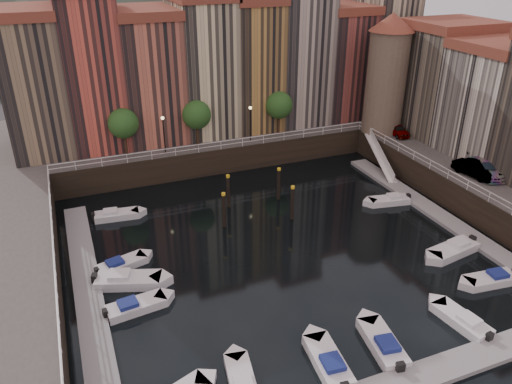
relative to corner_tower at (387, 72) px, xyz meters
name	(u,v)px	position (x,y,z in m)	size (l,w,h in m)	color
ground	(280,244)	(-20.00, -14.50, -10.19)	(200.00, 200.00, 0.00)	black
quay_far	(197,134)	(-20.00, 11.50, -8.69)	(80.00, 20.00, 3.00)	black
dock_left	(88,292)	(-36.20, -15.50, -10.02)	(2.00, 28.00, 0.35)	gray
dock_right	(437,214)	(-3.80, -15.50, -10.02)	(2.00, 28.00, 0.35)	gray
dock_near	(398,384)	(-20.00, -31.50, -10.02)	(30.00, 2.00, 0.35)	gray
mountains	(115,11)	(-18.28, 95.50, -2.28)	(145.00, 100.00, 18.00)	#2D382D
far_terrace	(226,62)	(-16.69, 9.00, 0.76)	(48.70, 10.30, 17.50)	#7C684F
right_terrace	(500,95)	(6.50, -10.70, -0.64)	(9.30, 24.30, 14.00)	#6B6150
corner_tower	(387,72)	(0.00, 0.00, 0.00)	(5.20, 5.20, 13.80)	#6B5B4C
promenade_trees	(202,114)	(-21.33, 3.70, -3.61)	(21.20, 3.20, 5.20)	black
street_lamps	(208,122)	(-21.00, 2.70, -4.30)	(10.36, 0.36, 4.18)	black
railings	(259,182)	(-20.00, -9.62, -6.41)	(36.08, 34.04, 0.52)	white
gangway	(380,156)	(-2.90, -4.50, -8.28)	(2.78, 8.32, 3.73)	white
mooring_pilings	(256,197)	(-19.78, -8.43, -8.54)	(7.29, 4.95, 3.78)	black
boat_left_1	(135,306)	(-33.25, -18.74, -9.85)	(4.54, 2.13, 1.02)	silver
boat_left_2	(127,280)	(-33.28, -15.49, -9.79)	(5.33, 3.45, 1.20)	silver
boat_left_3	(121,265)	(-33.42, -13.05, -9.87)	(4.31, 2.56, 0.97)	silver
boat_left_4	(116,215)	(-32.65, -4.49, -9.86)	(4.43, 2.01, 1.00)	silver
boat_right_0	(492,279)	(-7.17, -25.77, -9.85)	(4.50, 2.07, 1.02)	silver
boat_right_1	(454,249)	(-6.98, -21.38, -9.81)	(5.11, 2.55, 1.15)	silver
boat_right_3	(390,200)	(-6.53, -11.69, -9.86)	(4.41, 2.26, 0.99)	silver
boat_near_0	(242,381)	(-28.54, -27.91, -9.87)	(2.13, 4.27, 0.96)	silver
boat_near_1	(329,363)	(-23.08, -28.62, -9.82)	(2.20, 4.89, 1.10)	silver
boat_near_2	(383,344)	(-19.04, -28.53, -9.82)	(2.40, 4.90, 1.10)	silver
boat_near_3	(462,321)	(-12.66, -28.65, -9.85)	(2.19, 4.57, 1.03)	silver
car_a	(397,130)	(0.86, -2.09, -6.52)	(1.60, 3.98, 1.36)	gray
car_b	(475,170)	(0.69, -14.76, -6.46)	(1.55, 4.44, 1.46)	gray
car_c	(485,169)	(1.89, -14.92, -6.44)	(2.11, 5.20, 1.51)	gray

